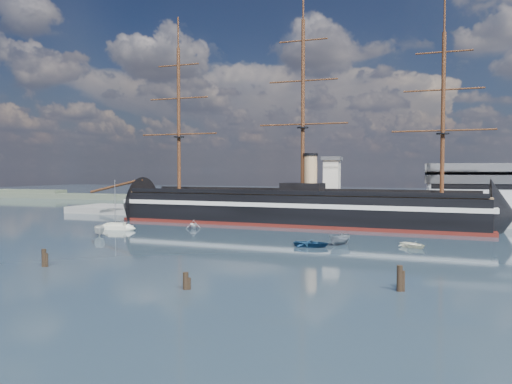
% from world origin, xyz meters
% --- Properties ---
extents(ground, '(600.00, 600.00, 0.00)m').
position_xyz_m(ground, '(0.00, 40.00, 0.00)').
color(ground, '#1F3041').
rests_on(ground, ground).
extents(quay, '(180.00, 18.00, 2.00)m').
position_xyz_m(quay, '(10.00, 76.00, 0.00)').
color(quay, slate).
rests_on(quay, ground).
extents(quay_tower, '(5.00, 5.00, 15.00)m').
position_xyz_m(quay_tower, '(3.00, 73.00, 9.75)').
color(quay_tower, silver).
rests_on(quay_tower, ground).
extents(shoreline, '(120.00, 10.00, 4.00)m').
position_xyz_m(shoreline, '(-139.23, 135.00, 1.45)').
color(shoreline, '#3F4C38').
rests_on(shoreline, ground).
extents(warship, '(113.23, 20.26, 53.94)m').
position_xyz_m(warship, '(-5.43, 60.00, 4.04)').
color(warship, black).
rests_on(warship, ground).
extents(sailboat, '(7.15, 2.69, 11.18)m').
position_xyz_m(sailboat, '(-38.27, 35.65, 0.71)').
color(sailboat, beige).
rests_on(sailboat, ground).
extents(motorboat_a, '(6.42, 5.88, 2.56)m').
position_xyz_m(motorboat_a, '(-35.27, 25.53, 0.00)').
color(motorboat_a, white).
rests_on(motorboat_a, ground).
extents(motorboat_b, '(1.64, 3.82, 1.76)m').
position_xyz_m(motorboat_b, '(8.68, 25.68, 0.00)').
color(motorboat_b, navy).
rests_on(motorboat_b, ground).
extents(motorboat_c, '(6.42, 5.00, 2.45)m').
position_xyz_m(motorboat_c, '(12.94, 29.46, 0.00)').
color(motorboat_c, slate).
rests_on(motorboat_c, ground).
extents(motorboat_d, '(6.54, 5.31, 2.22)m').
position_xyz_m(motorboat_d, '(-23.28, 43.74, 0.00)').
color(motorboat_d, silver).
rests_on(motorboat_d, ground).
extents(motorboat_e, '(2.99, 3.25, 1.48)m').
position_xyz_m(motorboat_e, '(25.41, 30.71, 0.00)').
color(motorboat_e, white).
rests_on(motorboat_e, ground).
extents(piling_near_left, '(0.64, 0.64, 3.17)m').
position_xyz_m(piling_near_left, '(-21.91, -4.31, 0.00)').
color(piling_near_left, black).
rests_on(piling_near_left, ground).
extents(piling_near_mid, '(0.64, 0.64, 2.63)m').
position_xyz_m(piling_near_mid, '(2.66, -9.46, 0.00)').
color(piling_near_mid, black).
rests_on(piling_near_mid, ground).
extents(piling_near_right, '(0.64, 0.64, 3.57)m').
position_xyz_m(piling_near_right, '(25.22, -2.32, 0.00)').
color(piling_near_right, black).
rests_on(piling_near_right, ground).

